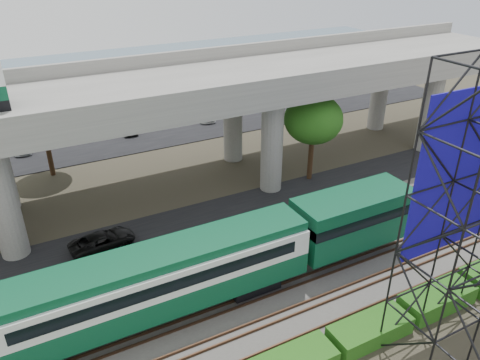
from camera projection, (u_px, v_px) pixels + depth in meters
ground at (232, 323)px, 25.92m from camera, size 140.00×140.00×0.00m
ballast_bed at (217, 300)px, 27.45m from camera, size 90.00×12.00×0.20m
service_road at (167, 230)px, 34.16m from camera, size 90.00×5.00×0.08m
parking_lot at (96, 128)px, 52.63m from camera, size 90.00×18.00×0.08m
harbor_water at (63, 82)px, 69.94m from camera, size 140.00×40.00×0.03m
rail_tracks at (217, 298)px, 27.36m from camera, size 90.00×9.52×0.16m
commuter_train at (180, 273)px, 25.28m from camera, size 29.30×3.06×4.30m
overpass at (120, 104)px, 34.30m from camera, size 80.00×12.00×12.40m
trees at (75, 145)px, 34.14m from camera, size 40.94×16.94×7.69m
suv at (102, 241)px, 31.77m from camera, size 4.67×2.69×1.23m
parked_cars at (105, 123)px, 52.34m from camera, size 35.71×9.63×1.31m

